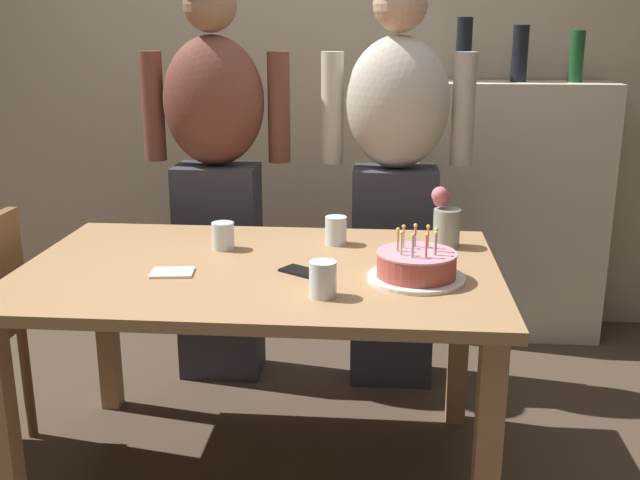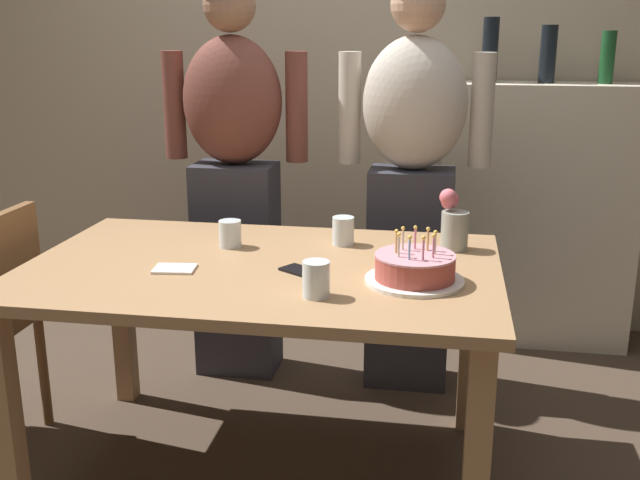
{
  "view_description": "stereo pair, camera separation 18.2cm",
  "coord_description": "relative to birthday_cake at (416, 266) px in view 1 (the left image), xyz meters",
  "views": [
    {
      "loc": [
        0.38,
        -2.22,
        1.46
      ],
      "look_at": [
        0.19,
        -0.04,
        0.84
      ],
      "focal_mm": 41.92,
      "sensor_mm": 36.0,
      "label": 1
    },
    {
      "loc": [
        0.56,
        -2.2,
        1.46
      ],
      "look_at": [
        0.19,
        -0.04,
        0.84
      ],
      "focal_mm": 41.92,
      "sensor_mm": 36.0,
      "label": 2
    }
  ],
  "objects": [
    {
      "name": "ground_plane",
      "position": [
        -0.49,
        0.09,
        -0.78
      ],
      "size": [
        10.0,
        10.0,
        0.0
      ],
      "primitive_type": "plane",
      "color": "#47382B"
    },
    {
      "name": "back_wall",
      "position": [
        -0.49,
        1.64,
        0.52
      ],
      "size": [
        5.2,
        0.1,
        2.6
      ],
      "primitive_type": "cube",
      "color": "tan",
      "rests_on": "ground_plane"
    },
    {
      "name": "dining_table",
      "position": [
        -0.49,
        0.09,
        -0.14
      ],
      "size": [
        1.5,
        0.96,
        0.74
      ],
      "color": "#A37A51",
      "rests_on": "ground_plane"
    },
    {
      "name": "birthday_cake",
      "position": [
        0.0,
        0.0,
        0.0
      ],
      "size": [
        0.29,
        0.29,
        0.16
      ],
      "color": "white",
      "rests_on": "dining_table"
    },
    {
      "name": "water_glass_near",
      "position": [
        -0.26,
        -0.17,
        0.01
      ],
      "size": [
        0.08,
        0.08,
        0.1
      ],
      "primitive_type": "cylinder",
      "color": "silver",
      "rests_on": "dining_table"
    },
    {
      "name": "water_glass_far",
      "position": [
        -0.64,
        0.27,
        0.01
      ],
      "size": [
        0.08,
        0.08,
        0.09
      ],
      "primitive_type": "cylinder",
      "color": "silver",
      "rests_on": "dining_table"
    },
    {
      "name": "water_glass_side",
      "position": [
        -0.26,
        0.36,
        0.01
      ],
      "size": [
        0.08,
        0.08,
        0.1
      ],
      "primitive_type": "cylinder",
      "color": "silver",
      "rests_on": "dining_table"
    },
    {
      "name": "cell_phone",
      "position": [
        -0.34,
        0.03,
        -0.04
      ],
      "size": [
        0.16,
        0.14,
        0.01
      ],
      "primitive_type": "cube",
      "rotation": [
        0.0,
        0.0,
        -0.58
      ],
      "color": "black",
      "rests_on": "dining_table"
    },
    {
      "name": "napkin_stack",
      "position": [
        -0.74,
        -0.01,
        -0.04
      ],
      "size": [
        0.14,
        0.11,
        0.01
      ],
      "primitive_type": "cube",
      "rotation": [
        0.0,
        0.0,
        0.12
      ],
      "color": "white",
      "rests_on": "dining_table"
    },
    {
      "name": "flower_vase",
      "position": [
        0.11,
        0.37,
        0.05
      ],
      "size": [
        0.1,
        0.1,
        0.21
      ],
      "color": "#999E93",
      "rests_on": "dining_table"
    },
    {
      "name": "person_man_bearded",
      "position": [
        -0.79,
        0.86,
        0.09
      ],
      "size": [
        0.61,
        0.27,
        1.66
      ],
      "rotation": [
        0.0,
        0.0,
        3.14
      ],
      "color": "#33333D",
      "rests_on": "ground_plane"
    },
    {
      "name": "person_woman_cardigan",
      "position": [
        -0.06,
        0.86,
        0.09
      ],
      "size": [
        0.61,
        0.27,
        1.66
      ],
      "rotation": [
        0.0,
        0.0,
        3.14
      ],
      "color": "#33333D",
      "rests_on": "ground_plane"
    },
    {
      "name": "shelf_cabinet",
      "position": [
        0.5,
        1.42,
        -0.16
      ],
      "size": [
        0.89,
        0.3,
        1.51
      ],
      "color": "beige",
      "rests_on": "ground_plane"
    }
  ]
}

